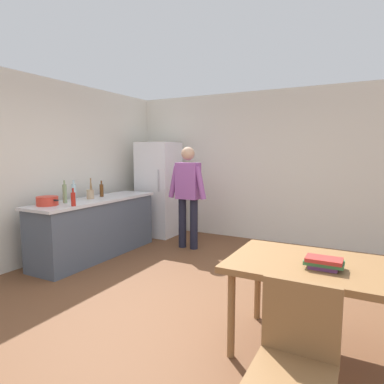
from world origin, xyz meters
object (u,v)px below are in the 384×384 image
Objects in this scene: bottle_water_clear at (74,192)px; book_stack at (324,263)px; chair at (295,357)px; utensil_jar at (90,194)px; refrigerator at (159,189)px; person at (188,191)px; bottle_sauce_red at (73,199)px; bottle_beer_brown at (102,190)px; dining_table at (320,273)px; bottle_vinegar_tall at (65,193)px; cooking_pot at (47,201)px.

bottle_water_clear is 3.74m from book_stack.
utensil_jar reaches higher than chair.
refrigerator is 1.06× the size of person.
refrigerator is at bearing 149.77° from person.
bottle_beer_brown is (-0.34, 0.89, 0.01)m from bottle_sauce_red.
bottle_vinegar_tall is at bearing 170.36° from dining_table.
bottle_sauce_red is (-3.15, 1.41, 0.46)m from chair.
bottle_beer_brown is 0.81× the size of bottle_vinegar_tall.
chair is at bearing -48.03° from refrigerator.
person is 2.16m from cooking_pot.
refrigerator is at bearing 84.32° from utensil_jar.
book_stack is at bearing 100.74° from chair.
utensil_jar is at bearing 116.76° from bottle_sauce_red.
person is at bearing 44.24° from utensil_jar.
refrigerator is 2.26m from bottle_sauce_red.
refrigerator is 6.53× the size of book_stack.
chair is 3.50× the size of bottle_beer_brown.
bottle_vinegar_tall reaches higher than bottle_water_clear.
refrigerator is at bearing 81.49° from bottle_water_clear.
bottle_water_clear reaches higher than chair.
person is at bearing 35.51° from bottle_beer_brown.
person is 6.54× the size of bottle_beer_brown.
chair is at bearing -52.97° from person.
dining_table is 0.98m from chair.
bottle_vinegar_tall is (0.03, 0.27, 0.08)m from cooking_pot.
dining_table is 3.69m from bottle_water_clear.
dining_table is at bearing -42.41° from person.
bottle_sauce_red is at bearing 168.74° from chair.
book_stack is at bearing -22.38° from bottle_beer_brown.
bottle_vinegar_tall is 3.59m from book_stack.
dining_table is at bearing -9.64° from bottle_vinegar_tall.
bottle_vinegar_tall is at bearing -91.69° from utensil_jar.
bottle_beer_brown is at bearing 157.62° from book_stack.
bottle_sauce_red is at bearing 172.01° from dining_table.
person is 1.79m from bottle_water_clear.
dining_table is at bearing -7.99° from bottle_sauce_red.
person is 3.20m from dining_table.
utensil_jar is 0.69m from bottle_sauce_red.
refrigerator is 1.38m from bottle_beer_brown.
bottle_beer_brown is 0.94× the size of book_stack.
bottle_water_clear is 1.25× the size of bottle_sauce_red.
bottle_water_clear reaches higher than book_stack.
person is 1.88m from bottle_sauce_red.
book_stack is (0.03, -0.12, 0.12)m from dining_table.
bottle_vinegar_tall is at bearing 168.62° from book_stack.
bottle_vinegar_tall reaches higher than book_stack.
cooking_pot is 1.33× the size of bottle_water_clear.
utensil_jar is 0.48m from bottle_vinegar_tall.
refrigerator reaches higher than chair.
person is at bearing -30.23° from refrigerator.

